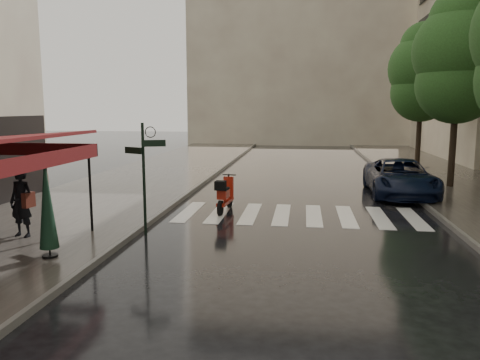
% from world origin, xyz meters
% --- Properties ---
extents(ground, '(120.00, 120.00, 0.00)m').
position_xyz_m(ground, '(0.00, 0.00, 0.00)').
color(ground, black).
rests_on(ground, ground).
extents(sidewalk_near, '(6.00, 60.00, 0.12)m').
position_xyz_m(sidewalk_near, '(-4.50, 12.00, 0.06)').
color(sidewalk_near, '#38332D').
rests_on(sidewalk_near, ground).
extents(sidewalk_far, '(5.50, 60.00, 0.12)m').
position_xyz_m(sidewalk_far, '(10.25, 12.00, 0.06)').
color(sidewalk_far, '#38332D').
rests_on(sidewalk_far, ground).
extents(curb_near, '(0.12, 60.00, 0.16)m').
position_xyz_m(curb_near, '(-1.45, 12.00, 0.07)').
color(curb_near, '#595651').
rests_on(curb_near, ground).
extents(curb_far, '(0.12, 60.00, 0.16)m').
position_xyz_m(curb_far, '(7.45, 12.00, 0.07)').
color(curb_far, '#595651').
rests_on(curb_far, ground).
extents(crosswalk, '(7.85, 3.20, 0.01)m').
position_xyz_m(crosswalk, '(2.98, 6.00, 0.01)').
color(crosswalk, silver).
rests_on(crosswalk, ground).
extents(signpost, '(1.17, 0.29, 3.10)m').
position_xyz_m(signpost, '(-1.19, 3.00, 1.83)').
color(signpost, black).
rests_on(signpost, ground).
extents(backdrop_building, '(22.00, 6.00, 20.00)m').
position_xyz_m(backdrop_building, '(3.00, 38.00, 10.00)').
color(backdrop_building, gray).
rests_on(backdrop_building, ground).
extents(tree_mid, '(3.80, 3.80, 8.34)m').
position_xyz_m(tree_mid, '(9.50, 12.00, 5.59)').
color(tree_mid, black).
rests_on(tree_mid, sidewalk_far).
extents(tree_far, '(3.80, 3.80, 8.16)m').
position_xyz_m(tree_far, '(9.70, 19.00, 5.46)').
color(tree_far, black).
rests_on(tree_far, sidewalk_far).
extents(pedestrian_with_umbrella, '(1.28, 1.30, 2.55)m').
position_xyz_m(pedestrian_with_umbrella, '(-4.21, 1.97, 1.81)').
color(pedestrian_with_umbrella, black).
rests_on(pedestrian_with_umbrella, sidewalk_near).
extents(scooter, '(0.52, 1.82, 1.20)m').
position_xyz_m(scooter, '(0.50, 6.15, 0.56)').
color(scooter, black).
rests_on(scooter, ground).
extents(parked_car, '(2.47, 5.27, 1.46)m').
position_xyz_m(parked_car, '(7.00, 10.12, 0.73)').
color(parked_car, black).
rests_on(parked_car, ground).
extents(parasol_back, '(0.43, 0.43, 2.29)m').
position_xyz_m(parasol_back, '(-2.58, 0.44, 1.35)').
color(parasol_back, black).
rests_on(parasol_back, sidewalk_near).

